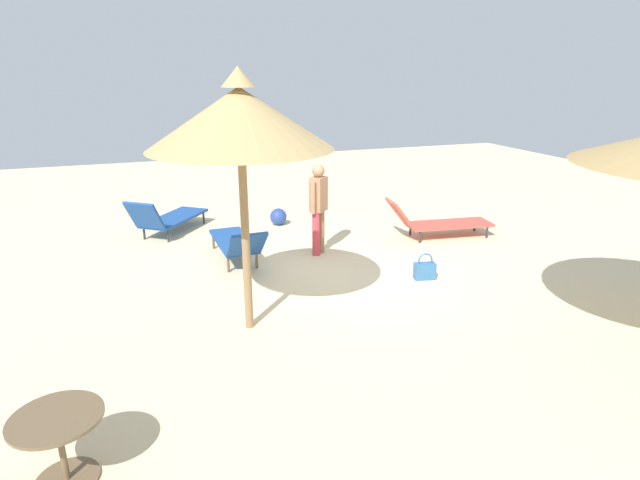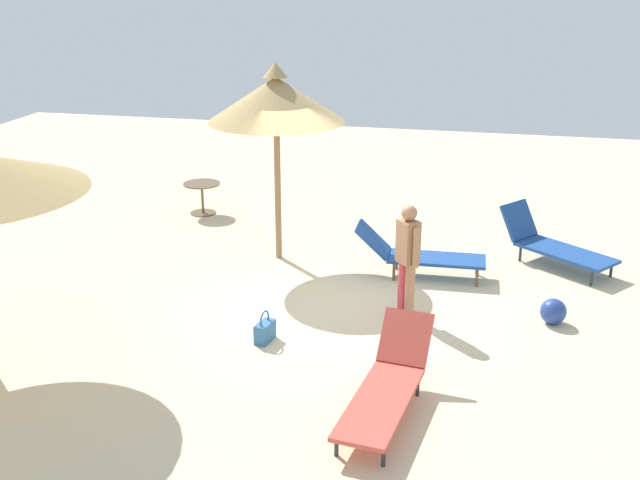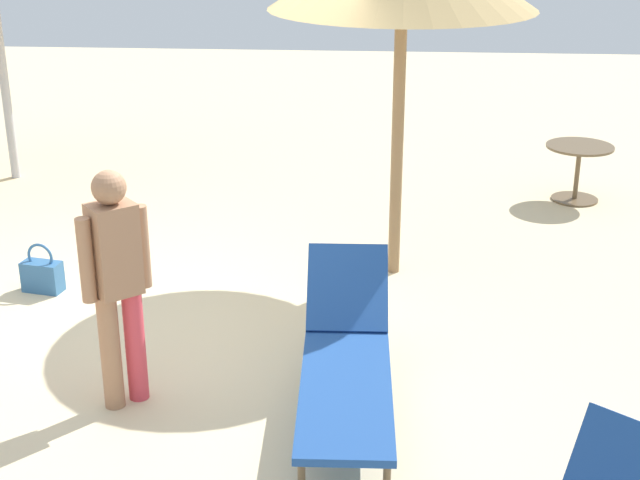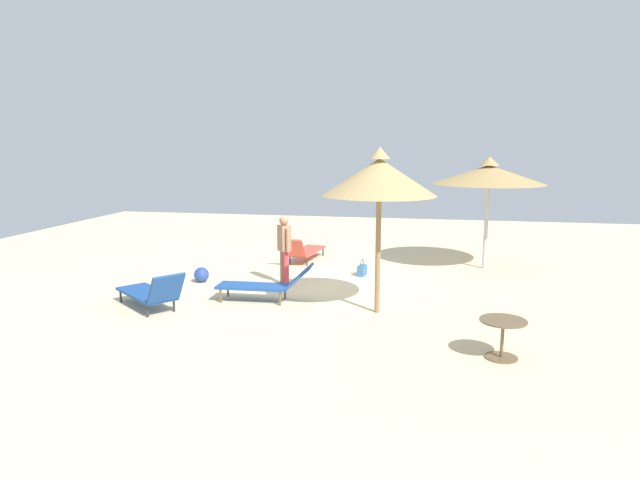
% 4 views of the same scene
% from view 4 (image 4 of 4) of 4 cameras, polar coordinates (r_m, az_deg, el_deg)
% --- Properties ---
extents(ground, '(24.00, 24.00, 0.10)m').
position_cam_4_polar(ground, '(12.18, 0.89, -5.31)').
color(ground, beige).
extents(parasol_umbrella_back, '(2.78, 2.78, 2.85)m').
position_cam_4_polar(parasol_umbrella_back, '(14.42, 17.16, 6.52)').
color(parasol_umbrella_back, '#B2B2B7').
rests_on(parasol_umbrella_back, ground).
extents(parasol_umbrella_edge, '(2.10, 2.10, 3.11)m').
position_cam_4_polar(parasol_umbrella_edge, '(10.10, 6.20, 6.50)').
color(parasol_umbrella_edge, olive).
rests_on(parasol_umbrella_edge, ground).
extents(lounge_chair_far_left, '(0.83, 2.09, 0.78)m').
position_cam_4_polar(lounge_chair_far_left, '(14.81, -1.71, -1.08)').
color(lounge_chair_far_left, '#CC4C3F').
rests_on(lounge_chair_far_left, ground).
extents(lounge_chair_center, '(1.97, 0.63, 0.79)m').
position_cam_4_polar(lounge_chair_center, '(11.16, -5.58, -4.55)').
color(lounge_chair_center, '#1E478C').
rests_on(lounge_chair_center, ground).
extents(lounge_chair_near_right, '(1.85, 1.64, 0.84)m').
position_cam_4_polar(lounge_chair_near_right, '(11.05, -17.14, -5.22)').
color(lounge_chair_near_right, '#1E478C').
rests_on(lounge_chair_near_right, ground).
extents(person_standing_near_left, '(0.34, 0.37, 1.57)m').
position_cam_4_polar(person_standing_near_left, '(12.39, -3.75, -0.62)').
color(person_standing_near_left, '#D83F4C').
rests_on(person_standing_near_left, ground).
extents(handbag, '(0.22, 0.35, 0.42)m').
position_cam_4_polar(handbag, '(13.35, 4.40, -3.12)').
color(handbag, '#336699').
rests_on(handbag, ground).
extents(side_table_round, '(0.69, 0.69, 0.60)m').
position_cam_4_polar(side_table_round, '(8.67, 18.49, -9.05)').
color(side_table_round, brown).
rests_on(side_table_round, ground).
extents(beach_ball, '(0.35, 0.35, 0.35)m').
position_cam_4_polar(beach_ball, '(12.98, -12.24, -3.55)').
color(beach_ball, navy).
rests_on(beach_ball, ground).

